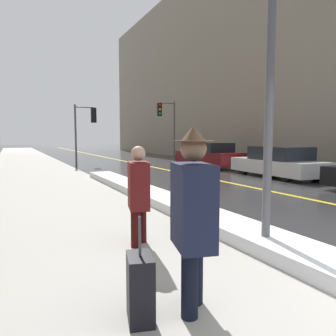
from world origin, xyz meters
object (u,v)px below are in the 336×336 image
object	(u,v)px
lamp_post	(271,51)
traffic_light_near	(87,122)
pedestrian_with_shoulder_bag	(138,191)
rolling_suitcase	(140,289)
parked_car_maroon	(209,155)
pedestrian_in_fedora	(193,212)
parked_car_white	(279,163)
traffic_light_far	(166,118)

from	to	relation	value
lamp_post	traffic_light_near	distance (m)	16.43
pedestrian_with_shoulder_bag	rolling_suitcase	size ratio (longest dim) A/B	1.58
parked_car_maroon	rolling_suitcase	bearing A→B (deg)	141.93
traffic_light_near	pedestrian_in_fedora	bearing A→B (deg)	-101.16
traffic_light_near	pedestrian_with_shoulder_bag	size ratio (longest dim) A/B	2.38
lamp_post	parked_car_maroon	size ratio (longest dim) A/B	1.04
traffic_light_near	parked_car_white	distance (m)	11.51
pedestrian_in_fedora	parked_car_maroon	size ratio (longest dim) A/B	0.39
lamp_post	traffic_light_far	bearing A→B (deg)	69.04
traffic_light_far	rolling_suitcase	distance (m)	20.49
pedestrian_with_shoulder_bag	pedestrian_in_fedora	bearing A→B (deg)	7.92
lamp_post	pedestrian_in_fedora	world-z (taller)	lamp_post
pedestrian_in_fedora	parked_car_maroon	distance (m)	15.38
traffic_light_near	parked_car_maroon	xyz separation A→B (m)	(5.75, -4.56, -1.94)
pedestrian_in_fedora	pedestrian_with_shoulder_bag	size ratio (longest dim) A/B	1.16
parked_car_white	traffic_light_far	bearing A→B (deg)	4.01
traffic_light_near	pedestrian_in_fedora	world-z (taller)	traffic_light_near
pedestrian_in_fedora	traffic_light_near	bearing A→B (deg)	-174.67
traffic_light_far	parked_car_maroon	world-z (taller)	traffic_light_far
parked_car_white	rolling_suitcase	xyz separation A→B (m)	(-9.03, -7.57, -0.29)
traffic_light_near	parked_car_maroon	world-z (taller)	traffic_light_near
pedestrian_in_fedora	lamp_post	bearing A→B (deg)	133.08
traffic_light_far	pedestrian_with_shoulder_bag	world-z (taller)	traffic_light_far
pedestrian_with_shoulder_bag	parked_car_white	distance (m)	10.03
traffic_light_far	parked_car_maroon	xyz separation A→B (m)	(0.08, -5.48, -2.38)
pedestrian_in_fedora	rolling_suitcase	bearing A→B (deg)	-81.10
lamp_post	parked_car_white	bearing A→B (deg)	44.54
traffic_light_near	traffic_light_far	size ratio (longest dim) A/B	0.86
parked_car_white	parked_car_maroon	bearing A→B (deg)	3.78
traffic_light_far	parked_car_white	size ratio (longest dim) A/B	0.94
lamp_post	pedestrian_with_shoulder_bag	xyz separation A→B (m)	(-1.55, 1.03, -1.97)
lamp_post	rolling_suitcase	size ratio (longest dim) A/B	4.89
traffic_light_far	pedestrian_in_fedora	world-z (taller)	traffic_light_far
pedestrian_in_fedora	parked_car_maroon	bearing A→B (deg)	160.78
traffic_light_near	parked_car_white	xyz separation A→B (m)	(5.79, -9.75, -1.98)
traffic_light_far	pedestrian_with_shoulder_bag	distance (m)	18.36
parked_car_maroon	pedestrian_in_fedora	bearing A→B (deg)	143.56
traffic_light_near	parked_car_white	bearing A→B (deg)	-61.51
parked_car_white	traffic_light_near	bearing A→B (deg)	34.06
traffic_light_near	parked_car_maroon	distance (m)	7.59
pedestrian_with_shoulder_bag	parked_car_white	xyz separation A→B (m)	(8.30, 5.61, -0.24)
rolling_suitcase	traffic_light_far	bearing A→B (deg)	168.28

